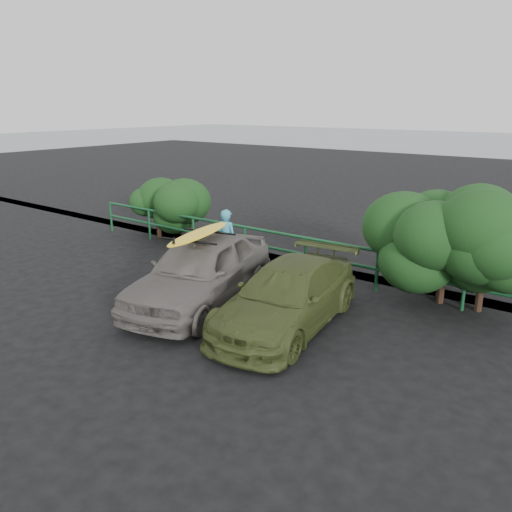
{
  "coord_description": "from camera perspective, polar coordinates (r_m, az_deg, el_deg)",
  "views": [
    {
      "loc": [
        7.43,
        -5.74,
        4.3
      ],
      "look_at": [
        1.24,
        2.54,
        1.15
      ],
      "focal_mm": 35.0,
      "sensor_mm": 36.0,
      "label": 1
    }
  ],
  "objects": [
    {
      "name": "surfboard",
      "position": [
        10.89,
        -6.52,
        2.56
      ],
      "size": [
        1.03,
        2.46,
        0.07
      ],
      "primitive_type": "ellipsoid",
      "rotation": [
        0.0,
        0.0,
        0.23
      ],
      "color": "yellow",
      "rests_on": "roof_rack"
    },
    {
      "name": "guardrail",
      "position": [
        13.59,
        2.03,
        0.76
      ],
      "size": [
        14.0,
        0.08,
        1.04
      ],
      "primitive_type": null,
      "color": "#154B28",
      "rests_on": "ground"
    },
    {
      "name": "man",
      "position": [
        13.43,
        -3.36,
        1.89
      ],
      "size": [
        0.62,
        0.42,
        1.65
      ],
      "primitive_type": "imported",
      "rotation": [
        0.0,
        0.0,
        3.18
      ],
      "color": "teal",
      "rests_on": "ground"
    },
    {
      "name": "shrub_right",
      "position": [
        11.89,
        23.73,
        0.67
      ],
      "size": [
        3.2,
        2.4,
        2.53
      ],
      "primitive_type": null,
      "color": "#183F17",
      "rests_on": "ground"
    },
    {
      "name": "sedan",
      "position": [
        11.13,
        -6.37,
        -1.68
      ],
      "size": [
        2.79,
        4.81,
        1.54
      ],
      "primitive_type": "imported",
      "rotation": [
        0.0,
        0.0,
        0.23
      ],
      "color": "#625D58",
      "rests_on": "ground"
    },
    {
      "name": "ground",
      "position": [
        10.32,
        -14.24,
        -8.25
      ],
      "size": [
        80.0,
        80.0,
        0.0
      ],
      "primitive_type": "plane",
      "color": "black"
    },
    {
      "name": "shrub_left",
      "position": [
        16.87,
        -10.71,
        5.35
      ],
      "size": [
        3.2,
        2.4,
        2.01
      ],
      "primitive_type": null,
      "color": "#183F17",
      "rests_on": "ground"
    },
    {
      "name": "roof_rack",
      "position": [
        10.9,
        -6.51,
        2.27
      ],
      "size": [
        1.49,
        1.2,
        0.04
      ],
      "primitive_type": null,
      "rotation": [
        0.0,
        0.0,
        0.23
      ],
      "color": "black",
      "rests_on": "sedan"
    },
    {
      "name": "olive_vehicle",
      "position": [
        10.02,
        3.62,
        -4.6
      ],
      "size": [
        2.3,
        4.53,
        1.26
      ],
      "primitive_type": "imported",
      "rotation": [
        0.0,
        0.0,
        0.13
      ],
      "color": "#3E4A20",
      "rests_on": "ground"
    }
  ]
}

